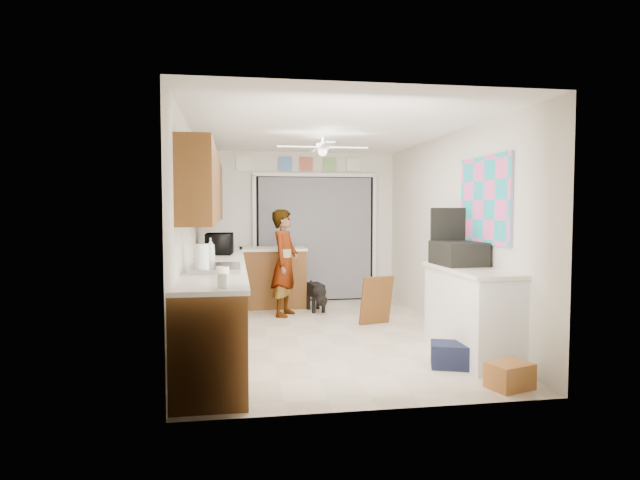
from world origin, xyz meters
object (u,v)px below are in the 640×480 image
cardboard_box (510,376)px  man (285,263)px  microwave (220,244)px  soap_bottle (211,249)px  paper_towel_roll (202,258)px  navy_crate (451,355)px  dog (316,296)px  suitcase (458,253)px  cup (223,272)px

cardboard_box → man: bearing=115.2°
cardboard_box → microwave: bearing=129.3°
cardboard_box → soap_bottle: bearing=140.7°
paper_towel_roll → cardboard_box: 3.00m
microwave → navy_crate: bearing=-134.0°
soap_bottle → man: size_ratio=0.18×
cardboard_box → paper_towel_roll: bearing=159.0°
cardboard_box → dog: dog is taller
microwave → suitcase: size_ratio=0.86×
soap_bottle → cup: size_ratio=2.25×
cup → man: bearing=73.7°
soap_bottle → cardboard_box: soap_bottle is taller
suitcase → paper_towel_roll: bearing=-176.7°
soap_bottle → paper_towel_roll: size_ratio=1.00×
dog → paper_towel_roll: bearing=-126.3°
soap_bottle → dog: size_ratio=0.46×
cardboard_box → navy_crate: 0.72m
soap_bottle → cardboard_box: bearing=-39.3°
suitcase → navy_crate: size_ratio=1.55×
suitcase → man: 2.78m
paper_towel_roll → dog: (1.52, 2.70, -0.84)m
microwave → man: bearing=-66.3°
paper_towel_roll → suitcase: (2.73, 0.26, -0.01)m
dog → microwave: bearing=-163.3°
cardboard_box → dog: 3.89m
cup → cardboard_box: cup is taller
paper_towel_roll → suitcase: bearing=5.5°
suitcase → navy_crate: 1.17m
navy_crate → man: (-1.38, 2.78, 0.66)m
man → dog: bearing=-37.3°
cup → soap_bottle: bearing=96.4°
microwave → soap_bottle: (-0.08, -0.95, -0.00)m
paper_towel_roll → suitcase: paper_towel_roll is taller
navy_crate → dog: 3.17m
paper_towel_roll → man: bearing=67.2°
suitcase → cardboard_box: suitcase is taller
navy_crate → dog: size_ratio=0.64×
cardboard_box → navy_crate: bearing=110.2°
paper_towel_roll → cardboard_box: bearing=-21.0°
microwave → dog: bearing=-63.8°
suitcase → microwave: bearing=142.9°
navy_crate → dog: bearing=106.2°
cup → man: (0.83, 2.82, -0.22)m
paper_towel_roll → cardboard_box: size_ratio=0.77×
microwave → paper_towel_roll: bearing=179.5°
paper_towel_roll → man: size_ratio=0.18×
cup → dog: 3.44m
navy_crate → man: man is taller
microwave → cardboard_box: size_ratio=1.44×
suitcase → cardboard_box: bearing=-95.3°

